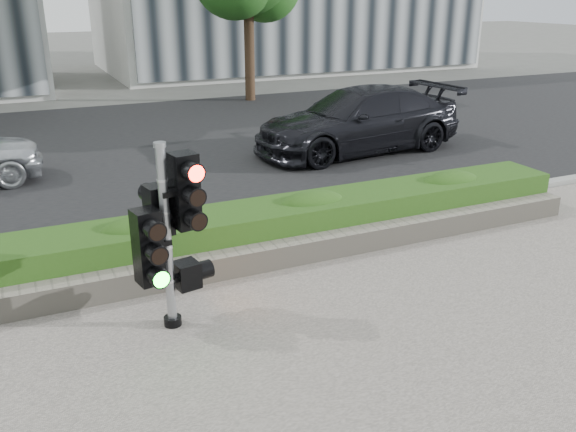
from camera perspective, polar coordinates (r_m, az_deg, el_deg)
The scene contains 7 objects.
ground at distance 7.15m, azimuth 0.64°, elevation -11.58°, with size 120.00×120.00×0.00m, color #51514C.
road at distance 16.15m, azimuth -14.75°, elevation 6.16°, with size 60.00×13.00×0.02m, color black.
curb at distance 9.76m, azimuth -7.27°, elevation -2.26°, with size 60.00×0.25×0.12m, color gray.
stone_wall at distance 8.61m, azimuth -4.77°, elevation -4.32°, with size 12.00×0.32×0.34m, color gray.
hedge at distance 9.11m, azimuth -6.21°, elevation -1.78°, with size 12.00×1.00×0.68m, color #447E26.
traffic_signal at distance 7.03m, azimuth -11.24°, elevation -1.06°, with size 0.80×0.64×2.23m.
car_dark at distance 15.23m, azimuth 6.59°, elevation 8.90°, with size 2.18×5.35×1.55m, color black.
Camera 1 is at (-2.60, -5.49, 3.78)m, focal length 38.00 mm.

